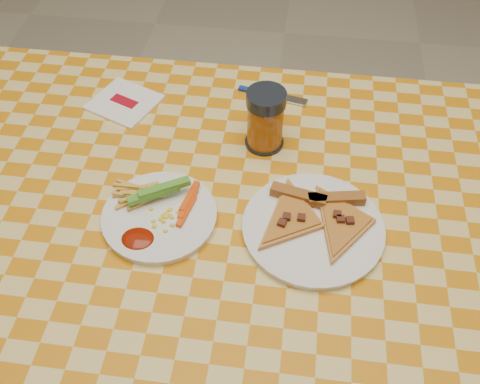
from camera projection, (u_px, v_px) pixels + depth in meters
name	position (u px, v px, depth m)	size (l,w,h in m)	color
ground	(237.00, 378.00, 1.53)	(8.00, 8.00, 0.00)	beige
table	(236.00, 238.00, 1.01)	(1.28, 0.88, 0.76)	silver
plate_left	(160.00, 217.00, 0.94)	(0.20, 0.20, 0.01)	white
plate_right	(313.00, 229.00, 0.93)	(0.24, 0.24, 0.01)	white
fries_veggies	(156.00, 204.00, 0.94)	(0.17, 0.16, 0.04)	#CB8B40
pizza_slices	(316.00, 217.00, 0.93)	(0.25, 0.22, 0.02)	gold
drink_glass	(265.00, 120.00, 1.03)	(0.08, 0.08, 0.13)	black
napkin	(124.00, 102.00, 1.16)	(0.17, 0.16, 0.01)	white
fork	(273.00, 95.00, 1.17)	(0.16, 0.05, 0.01)	navy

